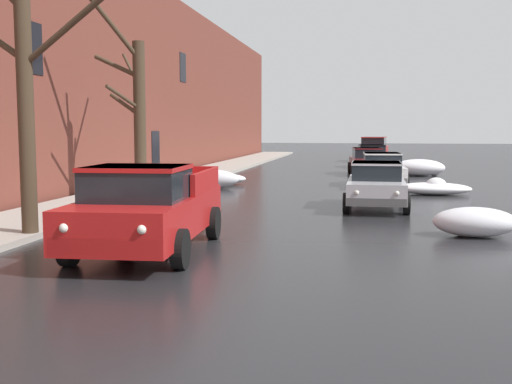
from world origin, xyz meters
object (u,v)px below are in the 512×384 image
pickup_truck_red_approaching_near_lane (147,208)px  sedan_white_parked_kerbside_mid (382,169)px  sedan_silver_parked_kerbside_close (376,184)px  sedan_black_queued_behind_truck (372,156)px  bare_tree_second_along_sidewalk (23,83)px  suv_red_at_far_intersection (374,148)px  sedan_maroon_parked_far_down_block (367,161)px  bare_tree_mid_block (137,113)px

pickup_truck_red_approaching_near_lane → sedan_white_parked_kerbside_mid: bearing=71.9°
pickup_truck_red_approaching_near_lane → sedan_silver_parked_kerbside_close: (4.56, 7.68, -0.13)m
pickup_truck_red_approaching_near_lane → sedan_black_queued_behind_truck: size_ratio=1.31×
sedan_white_parked_kerbside_mid → bare_tree_second_along_sidewalk: bearing=-119.8°
sedan_silver_parked_kerbside_close → sedan_white_parked_kerbside_mid: size_ratio=0.91×
sedan_black_queued_behind_truck → suv_red_at_far_intersection: (0.20, 7.23, 0.24)m
sedan_black_queued_behind_truck → suv_red_at_far_intersection: bearing=88.4°
pickup_truck_red_approaching_near_lane → sedan_black_queued_behind_truck: 27.82m
suv_red_at_far_intersection → sedan_maroon_parked_far_down_block: bearing=-92.0°
sedan_white_parked_kerbside_mid → sedan_silver_parked_kerbside_close: bearing=-92.6°
pickup_truck_red_approaching_near_lane → bare_tree_mid_block: bearing=112.2°
pickup_truck_red_approaching_near_lane → suv_red_at_far_intersection: suv_red_at_far_intersection is taller
bare_tree_second_along_sidewalk → sedan_maroon_parked_far_down_block: size_ratio=1.63×
pickup_truck_red_approaching_near_lane → sedan_black_queued_behind_truck: bearing=80.6°
bare_tree_mid_block → suv_red_at_far_intersection: 28.04m
suv_red_at_far_intersection → sedan_white_parked_kerbside_mid: bearing=-89.6°
bare_tree_mid_block → pickup_truck_red_approaching_near_lane: 8.73m
bare_tree_mid_block → suv_red_at_far_intersection: bearing=73.5°
bare_tree_second_along_sidewalk → pickup_truck_red_approaching_near_lane: bare_tree_second_along_sidewalk is taller
pickup_truck_red_approaching_near_lane → sedan_white_parked_kerbside_mid: 15.76m
bare_tree_second_along_sidewalk → bare_tree_mid_block: 6.92m
bare_tree_second_along_sidewalk → pickup_truck_red_approaching_near_lane: size_ratio=1.28×
bare_tree_second_along_sidewalk → sedan_white_parked_kerbside_mid: bare_tree_second_along_sidewalk is taller
sedan_silver_parked_kerbside_close → sedan_black_queued_behind_truck: bearing=90.0°
sedan_white_parked_kerbside_mid → sedan_black_queued_behind_truck: size_ratio=1.10×
sedan_silver_parked_kerbside_close → sedan_maroon_parked_far_down_block: 13.91m
pickup_truck_red_approaching_near_lane → sedan_black_queued_behind_truck: (4.54, 27.44, -0.13)m
sedan_silver_parked_kerbside_close → bare_tree_mid_block: bearing=178.7°
bare_tree_second_along_sidewalk → sedan_maroon_parked_far_down_block: bearing=70.3°
bare_tree_mid_block → sedan_silver_parked_kerbside_close: (7.76, -0.18, -2.20)m
bare_tree_second_along_sidewalk → sedan_silver_parked_kerbside_close: bare_tree_second_along_sidewalk is taller
sedan_white_parked_kerbside_mid → suv_red_at_far_intersection: size_ratio=0.97×
bare_tree_second_along_sidewalk → bare_tree_mid_block: (-0.07, 6.91, -0.48)m
bare_tree_second_along_sidewalk → sedan_white_parked_kerbside_mid: (8.02, 14.03, -2.68)m
sedan_white_parked_kerbside_mid → sedan_maroon_parked_far_down_block: 6.64m
sedan_white_parked_kerbside_mid → sedan_maroon_parked_far_down_block: same height
pickup_truck_red_approaching_near_lane → sedan_black_queued_behind_truck: pickup_truck_red_approaching_near_lane is taller
bare_tree_mid_block → sedan_white_parked_kerbside_mid: size_ratio=1.48×
pickup_truck_red_approaching_near_lane → sedan_silver_parked_kerbside_close: 8.93m
sedan_black_queued_behind_truck → suv_red_at_far_intersection: suv_red_at_far_intersection is taller
sedan_silver_parked_kerbside_close → sedan_black_queued_behind_truck: 19.77m
sedan_black_queued_behind_truck → sedan_silver_parked_kerbside_close: bearing=-90.0°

